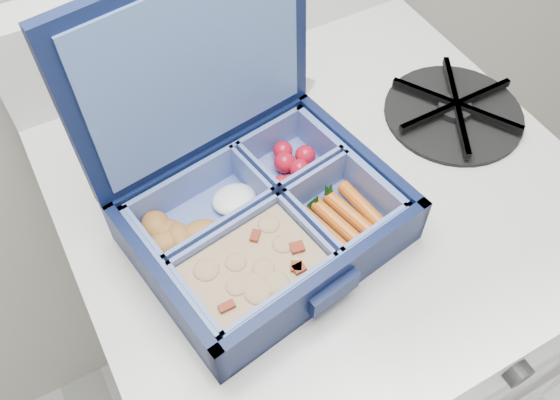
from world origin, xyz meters
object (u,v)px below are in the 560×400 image
bento_box (266,221)px  burner_grate (455,108)px  stove (303,327)px  fork (277,124)px

bento_box → burner_grate: (0.29, 0.05, -0.02)m
bento_box → burner_grate: bearing=0.3°
bento_box → burner_grate: bento_box is taller
stove → bento_box: bearing=-149.9°
stove → burner_grate: (0.20, -0.00, 0.43)m
burner_grate → fork: size_ratio=1.06×
burner_grate → fork: (-0.20, 0.09, -0.01)m
burner_grate → fork: 0.22m
bento_box → fork: bento_box is taller
stove → burner_grate: burner_grate is taller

